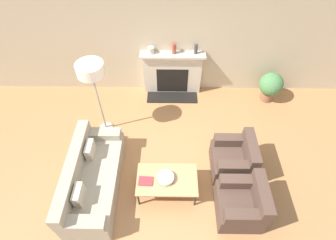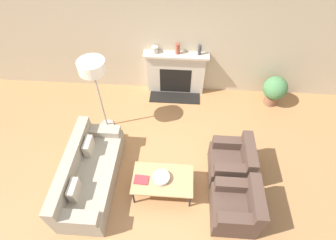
{
  "view_description": "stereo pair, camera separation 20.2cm",
  "coord_description": "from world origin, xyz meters",
  "px_view_note": "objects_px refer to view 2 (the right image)",
  "views": [
    {
      "loc": [
        -0.02,
        -2.43,
        4.48
      ],
      "look_at": [
        -0.06,
        1.13,
        0.45
      ],
      "focal_mm": 28.0,
      "sensor_mm": 36.0,
      "label": 1
    },
    {
      "loc": [
        0.18,
        -2.42,
        4.48
      ],
      "look_at": [
        -0.06,
        1.13,
        0.45
      ],
      "focal_mm": 28.0,
      "sensor_mm": 36.0,
      "label": 2
    }
  ],
  "objects_px": {
    "mantel_vase_center_left": "(178,49)",
    "fireplace": "(176,74)",
    "mantel_vase_left": "(155,50)",
    "coffee_table": "(163,180)",
    "bowl": "(161,177)",
    "couch": "(89,174)",
    "mantel_vase_center_right": "(200,50)",
    "armchair_far": "(232,162)",
    "potted_plant": "(275,89)",
    "armchair_near": "(237,208)",
    "floor_lamp": "(93,70)",
    "book": "(141,180)"
  },
  "relations": [
    {
      "from": "mantel_vase_center_left",
      "to": "potted_plant",
      "type": "xyz_separation_m",
      "value": [
        2.27,
        -0.3,
        -0.78
      ]
    },
    {
      "from": "mantel_vase_center_left",
      "to": "fireplace",
      "type": "bearing_deg",
      "value": -152.11
    },
    {
      "from": "fireplace",
      "to": "mantel_vase_center_left",
      "type": "height_order",
      "value": "mantel_vase_center_left"
    },
    {
      "from": "mantel_vase_center_left",
      "to": "mantel_vase_center_right",
      "type": "distance_m",
      "value": 0.48
    },
    {
      "from": "mantel_vase_center_right",
      "to": "floor_lamp",
      "type": "bearing_deg",
      "value": -147.15
    },
    {
      "from": "fireplace",
      "to": "armchair_far",
      "type": "relative_size",
      "value": 1.83
    },
    {
      "from": "mantel_vase_center_right",
      "to": "armchair_far",
      "type": "bearing_deg",
      "value": -73.92
    },
    {
      "from": "fireplace",
      "to": "armchair_far",
      "type": "bearing_deg",
      "value": -62.74
    },
    {
      "from": "armchair_near",
      "to": "armchair_far",
      "type": "distance_m",
      "value": 0.87
    },
    {
      "from": "armchair_near",
      "to": "book",
      "type": "bearing_deg",
      "value": -101.96
    },
    {
      "from": "floor_lamp",
      "to": "armchair_near",
      "type": "bearing_deg",
      "value": -35.4
    },
    {
      "from": "fireplace",
      "to": "coffee_table",
      "type": "xyz_separation_m",
      "value": [
        -0.09,
        -2.74,
        -0.16
      ]
    },
    {
      "from": "couch",
      "to": "coffee_table",
      "type": "height_order",
      "value": "couch"
    },
    {
      "from": "floor_lamp",
      "to": "book",
      "type": "bearing_deg",
      "value": -56.5
    },
    {
      "from": "couch",
      "to": "book",
      "type": "height_order",
      "value": "couch"
    },
    {
      "from": "bowl",
      "to": "couch",
      "type": "bearing_deg",
      "value": 177.49
    },
    {
      "from": "armchair_near",
      "to": "book",
      "type": "relative_size",
      "value": 3.2
    },
    {
      "from": "couch",
      "to": "book",
      "type": "xyz_separation_m",
      "value": [
        0.98,
        -0.11,
        0.12
      ]
    },
    {
      "from": "book",
      "to": "mantel_vase_center_left",
      "type": "xyz_separation_m",
      "value": [
        0.48,
        2.8,
        0.8
      ]
    },
    {
      "from": "bowl",
      "to": "mantel_vase_center_right",
      "type": "height_order",
      "value": "mantel_vase_center_right"
    },
    {
      "from": "coffee_table",
      "to": "potted_plant",
      "type": "bearing_deg",
      "value": 45.77
    },
    {
      "from": "mantel_vase_left",
      "to": "couch",
      "type": "bearing_deg",
      "value": -109.39
    },
    {
      "from": "bowl",
      "to": "mantel_vase_center_right",
      "type": "distance_m",
      "value": 2.92
    },
    {
      "from": "mantel_vase_center_left",
      "to": "armchair_near",
      "type": "bearing_deg",
      "value": -70.1
    },
    {
      "from": "bowl",
      "to": "mantel_vase_center_right",
      "type": "relative_size",
      "value": 1.3
    },
    {
      "from": "fireplace",
      "to": "floor_lamp",
      "type": "height_order",
      "value": "floor_lamp"
    },
    {
      "from": "mantel_vase_center_left",
      "to": "bowl",
      "type": "bearing_deg",
      "value": -92.91
    },
    {
      "from": "fireplace",
      "to": "bowl",
      "type": "relative_size",
      "value": 5.04
    },
    {
      "from": "fireplace",
      "to": "couch",
      "type": "height_order",
      "value": "fireplace"
    },
    {
      "from": "armchair_far",
      "to": "coffee_table",
      "type": "height_order",
      "value": "armchair_far"
    },
    {
      "from": "fireplace",
      "to": "floor_lamp",
      "type": "xyz_separation_m",
      "value": [
        -1.46,
        -1.26,
        0.99
      ]
    },
    {
      "from": "fireplace",
      "to": "armchair_far",
      "type": "xyz_separation_m",
      "value": [
        1.17,
        -2.26,
        -0.22
      ]
    },
    {
      "from": "couch",
      "to": "bowl",
      "type": "distance_m",
      "value": 1.33
    },
    {
      "from": "armchair_far",
      "to": "bowl",
      "type": "xyz_separation_m",
      "value": [
        -1.28,
        -0.47,
        0.13
      ]
    },
    {
      "from": "floor_lamp",
      "to": "mantel_vase_center_right",
      "type": "xyz_separation_m",
      "value": [
        1.97,
        1.27,
        -0.32
      ]
    },
    {
      "from": "fireplace",
      "to": "armchair_near",
      "type": "relative_size",
      "value": 1.83
    },
    {
      "from": "coffee_table",
      "to": "mantel_vase_center_right",
      "type": "bearing_deg",
      "value": 77.78
    },
    {
      "from": "bowl",
      "to": "mantel_vase_left",
      "type": "distance_m",
      "value": 2.87
    },
    {
      "from": "mantel_vase_left",
      "to": "coffee_table",
      "type": "bearing_deg",
      "value": -81.78
    },
    {
      "from": "couch",
      "to": "armchair_near",
      "type": "height_order",
      "value": "armchair_near"
    },
    {
      "from": "floor_lamp",
      "to": "mantel_vase_center_left",
      "type": "xyz_separation_m",
      "value": [
        1.49,
        1.27,
        -0.31
      ]
    },
    {
      "from": "armchair_far",
      "to": "coffee_table",
      "type": "bearing_deg",
      "value": -69.25
    },
    {
      "from": "book",
      "to": "potted_plant",
      "type": "height_order",
      "value": "potted_plant"
    },
    {
      "from": "armchair_near",
      "to": "bowl",
      "type": "bearing_deg",
      "value": -107.07
    },
    {
      "from": "armchair_near",
      "to": "coffee_table",
      "type": "height_order",
      "value": "armchair_near"
    },
    {
      "from": "coffee_table",
      "to": "mantel_vase_center_left",
      "type": "bearing_deg",
      "value": 87.62
    },
    {
      "from": "coffee_table",
      "to": "book",
      "type": "distance_m",
      "value": 0.37
    },
    {
      "from": "fireplace",
      "to": "book",
      "type": "distance_m",
      "value": 2.82
    },
    {
      "from": "armchair_far",
      "to": "mantel_vase_center_right",
      "type": "bearing_deg",
      "value": -163.92
    },
    {
      "from": "floor_lamp",
      "to": "mantel_vase_left",
      "type": "bearing_deg",
      "value": 52.43
    }
  ]
}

